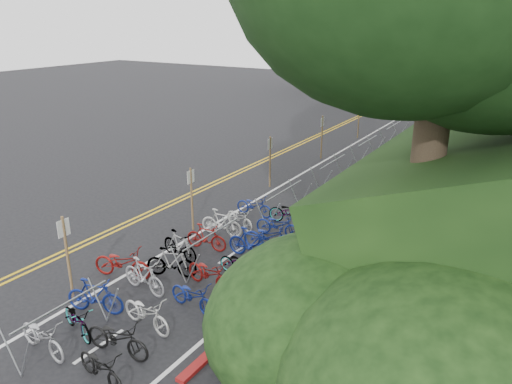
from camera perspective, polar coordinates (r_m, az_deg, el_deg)
ground at (r=16.88m, az=-19.52°, el=-9.48°), size 120.00×120.00×0.00m
road_markings at (r=23.51m, az=0.55°, el=-0.00°), size 7.47×80.00×0.01m
red_curb at (r=23.22m, az=13.82°, el=-0.73°), size 0.25×28.00×0.10m
bike_rack_front at (r=13.48m, az=-21.15°, el=-13.19°), size 1.17×2.79×1.22m
bike_racks_rest at (r=24.72m, az=8.76°, el=2.82°), size 1.14×23.00×1.17m
signpost_near at (r=15.22m, az=-20.78°, el=-6.57°), size 0.08×0.40×2.63m
signposts_rest at (r=26.40m, az=4.86°, el=5.35°), size 0.08×18.40×2.50m
bike_front at (r=16.42m, az=-15.04°, el=-7.80°), size 1.16×2.07×1.03m
bike_valet at (r=16.07m, az=-6.61°, el=-7.99°), size 3.26×12.22×1.09m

